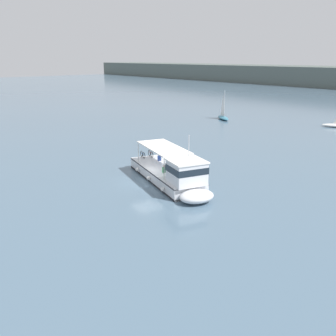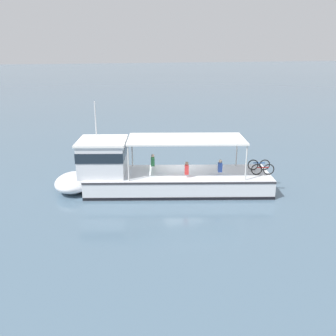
% 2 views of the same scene
% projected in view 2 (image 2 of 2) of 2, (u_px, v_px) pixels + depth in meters
% --- Properties ---
extents(ground_plane, '(400.00, 400.00, 0.00)m').
position_uv_depth(ground_plane, '(181.00, 180.00, 24.23)').
color(ground_plane, slate).
extents(ferry_main, '(13.07, 6.41, 5.32)m').
position_uv_depth(ferry_main, '(151.00, 174.00, 22.14)').
color(ferry_main, silver).
rests_on(ferry_main, ground).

